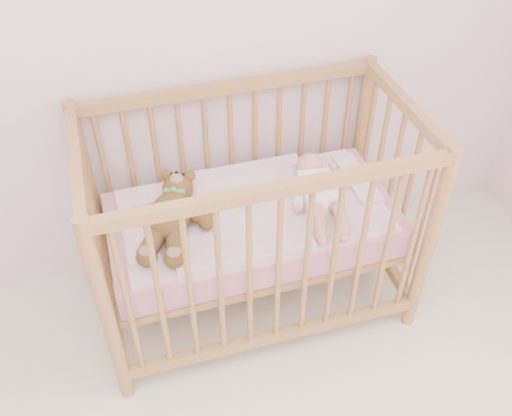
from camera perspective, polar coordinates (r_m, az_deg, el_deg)
name	(u,v)px	position (r m, az deg, el deg)	size (l,w,h in m)	color
wall_back	(103,4)	(2.28, -15.02, 19.12)	(4.00, 0.02, 2.70)	silver
crib	(253,221)	(2.46, -0.33, -1.34)	(1.36, 0.76, 1.00)	tan
mattress	(253,224)	(2.47, -0.33, -1.60)	(1.22, 0.62, 0.13)	pink
blanket	(253,211)	(2.42, -0.34, -0.30)	(1.10, 0.58, 0.06)	pink
baby	(318,188)	(2.43, 6.24, 1.98)	(0.26, 0.54, 0.13)	white
teddy_bear	(170,215)	(2.30, -8.60, -0.71)	(0.37, 0.53, 0.15)	brown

